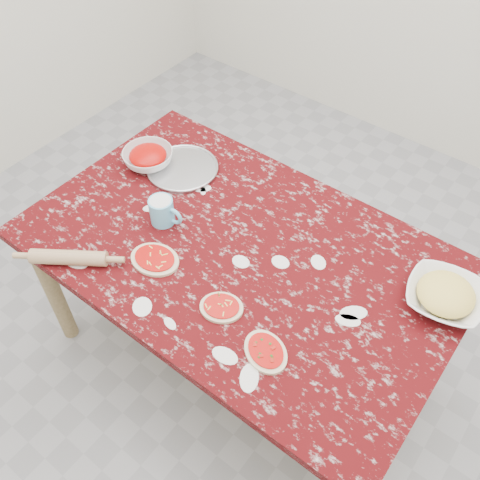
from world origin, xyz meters
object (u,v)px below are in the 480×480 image
object	(u,v)px
flour_mug	(163,211)
rolling_pin	(69,258)
cheese_bowl	(444,297)
worktable	(240,263)
pizza_tray	(183,169)
sauce_bowl	(148,158)

from	to	relation	value
flour_mug	rolling_pin	xyz separation A→B (m)	(-0.13, -0.36, -0.03)
flour_mug	cheese_bowl	bearing A→B (deg)	16.39
rolling_pin	worktable	bearing A→B (deg)	43.65
cheese_bowl	rolling_pin	size ratio (longest dim) A/B	0.93
worktable	pizza_tray	distance (m)	0.52
rolling_pin	cheese_bowl	bearing A→B (deg)	29.97
worktable	sauce_bowl	world-z (taller)	sauce_bowl
flour_mug	pizza_tray	bearing A→B (deg)	118.37
worktable	pizza_tray	xyz separation A→B (m)	(-0.47, 0.20, 0.09)
worktable	sauce_bowl	distance (m)	0.63
worktable	flour_mug	bearing A→B (deg)	-168.06
sauce_bowl	cheese_bowl	size ratio (longest dim) A/B	0.84
cheese_bowl	rolling_pin	bearing A→B (deg)	-150.03
worktable	flour_mug	size ratio (longest dim) A/B	11.41
worktable	rolling_pin	world-z (taller)	rolling_pin
worktable	flour_mug	distance (m)	0.36
pizza_tray	sauce_bowl	world-z (taller)	sauce_bowl
flour_mug	rolling_pin	distance (m)	0.38
worktable	flour_mug	world-z (taller)	flour_mug
pizza_tray	cheese_bowl	bearing A→B (deg)	1.30
pizza_tray	flour_mug	xyz separation A→B (m)	(0.15, -0.27, 0.05)
pizza_tray	sauce_bowl	bearing A→B (deg)	-157.30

